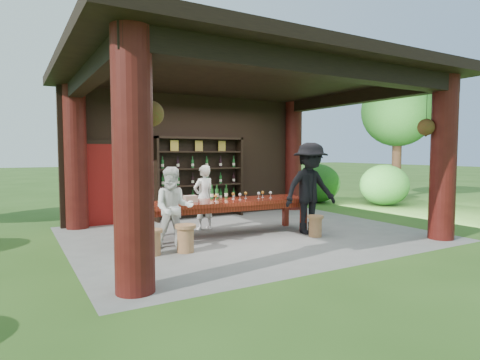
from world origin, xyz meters
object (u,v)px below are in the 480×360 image
stool_far_left (153,242)px  napkin_basket (190,199)px  stool_near_right (315,225)px  tasting_table (225,205)px  stool_near_left (186,238)px  host (204,197)px  guest_woman (174,208)px  wine_shelf (200,178)px  guest_man (310,188)px

stool_far_left → napkin_basket: bearing=40.2°
stool_near_right → stool_far_left: bearing=176.3°
tasting_table → stool_near_left: (-1.31, -0.98, -0.37)m
host → guest_woman: size_ratio=0.98×
stool_far_left → stool_near_left: bearing=-8.6°
wine_shelf → tasting_table: 2.38m
tasting_table → stool_near_right: size_ratio=8.49×
stool_far_left → guest_man: 3.64m
wine_shelf → guest_woman: wine_shelf is taller
wine_shelf → stool_near_right: (1.11, -3.41, -0.86)m
stool_far_left → napkin_basket: size_ratio=1.73×
wine_shelf → stool_near_left: wine_shelf is taller
wine_shelf → tasting_table: size_ratio=0.65×
tasting_table → guest_man: guest_man is taller
host → guest_woman: bearing=38.2°
host → guest_man: (1.81, -1.59, 0.25)m
wine_shelf → guest_man: size_ratio=1.25×
wine_shelf → stool_far_left: (-2.33, -3.19, -0.86)m
guest_man → napkin_basket: 2.60m
guest_man → tasting_table: bearing=157.6°
tasting_table → stool_far_left: (-1.88, -0.89, -0.40)m
guest_man → guest_woman: bearing=-179.9°
stool_near_right → stool_far_left: stool_far_left is taller
guest_woman → wine_shelf: bearing=76.9°
tasting_table → stool_far_left: tasting_table is taller
stool_near_right → napkin_basket: 2.67m
host → stool_far_left: bearing=33.7°
stool_near_right → guest_woman: (-2.96, 0.48, 0.52)m
guest_man → host: bearing=141.5°
stool_near_left → stool_near_right: 2.87m
stool_near_right → tasting_table: bearing=144.2°
stool_near_right → stool_far_left: 3.44m
wine_shelf → tasting_table: (-0.44, -2.29, -0.46)m
stool_near_right → guest_man: 0.83m
tasting_table → guest_woman: guest_woman is taller
tasting_table → guest_woman: (-1.40, -0.64, 0.12)m
stool_near_left → guest_man: size_ratio=0.25×
guest_woman → host: bearing=67.8°
stool_near_left → stool_far_left: bearing=171.4°
stool_near_right → napkin_basket: size_ratio=1.72×
wine_shelf → guest_man: (1.23, -3.08, -0.10)m
stool_far_left → host: 2.49m
stool_near_left → guest_woman: guest_woman is taller
tasting_table → guest_man: bearing=-25.3°
stool_near_left → guest_woman: size_ratio=0.33×
stool_near_right → guest_man: (0.12, 0.33, 0.75)m
guest_woman → napkin_basket: (0.61, 0.67, 0.06)m
stool_far_left → stool_near_right: bearing=-3.7°
stool_near_right → napkin_basket: (-2.34, 1.15, 0.58)m
stool_near_right → host: (-1.69, 1.92, 0.50)m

